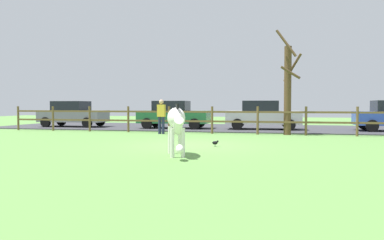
{
  "coord_description": "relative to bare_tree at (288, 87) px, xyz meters",
  "views": [
    {
      "loc": [
        2.93,
        -12.33,
        1.38
      ],
      "look_at": [
        -0.27,
        1.12,
        0.81
      ],
      "focal_mm": 34.32,
      "sensor_mm": 36.0,
      "label": 1
    }
  ],
  "objects": [
    {
      "name": "bare_tree",
      "position": [
        0.0,
        0.0,
        0.0
      ],
      "size": [
        1.22,
        1.23,
        4.79
      ],
      "color": "#513A23",
      "rests_on": "ground_plane"
    },
    {
      "name": "paddock_fence",
      "position": [
        -3.51,
        -0.13,
        -1.43
      ],
      "size": [
        21.71,
        0.11,
        1.31
      ],
      "color": "brown",
      "rests_on": "ground_plane"
    },
    {
      "name": "zebra",
      "position": [
        -3.08,
        -7.92,
        -1.26
      ],
      "size": [
        0.96,
        1.85,
        1.41
      ],
      "color": "white",
      "rests_on": "ground_plane"
    },
    {
      "name": "parked_car_grey",
      "position": [
        -12.69,
        2.7,
        -1.34
      ],
      "size": [
        4.05,
        1.97,
        1.56
      ],
      "color": "slate",
      "rests_on": "parking_asphalt"
    },
    {
      "name": "parking_asphalt",
      "position": [
        -3.31,
        4.17,
        -2.16
      ],
      "size": [
        28.0,
        7.4,
        0.05
      ],
      "primitive_type": "cube",
      "color": "#38383D",
      "rests_on": "ground_plane"
    },
    {
      "name": "visitor_near_fence",
      "position": [
        -5.83,
        -0.85,
        -1.28
      ],
      "size": [
        0.37,
        0.24,
        1.64
      ],
      "color": "#232847",
      "rests_on": "ground_plane"
    },
    {
      "name": "parked_car_green",
      "position": [
        -6.26,
        2.67,
        -1.34
      ],
      "size": [
        4.05,
        1.99,
        1.56
      ],
      "color": "#236B38",
      "rests_on": "parking_asphalt"
    },
    {
      "name": "ground_plane",
      "position": [
        -3.31,
        -5.13,
        -2.18
      ],
      "size": [
        60.0,
        60.0,
        0.0
      ],
      "primitive_type": "plane",
      "color": "#5B8C42"
    },
    {
      "name": "parked_car_silver",
      "position": [
        -1.27,
        2.95,
        -1.34
      ],
      "size": [
        4.08,
        2.04,
        1.56
      ],
      "color": "#B7BABF",
      "rests_on": "parking_asphalt"
    },
    {
      "name": "crow_on_grass",
      "position": [
        -2.44,
        -5.45,
        -2.06
      ],
      "size": [
        0.21,
        0.1,
        0.2
      ],
      "color": "black",
      "rests_on": "ground_plane"
    }
  ]
}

